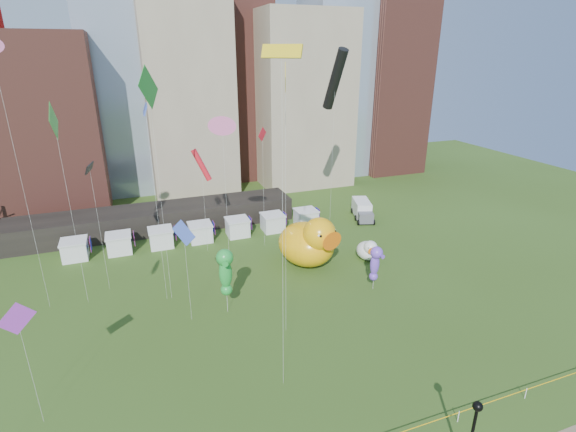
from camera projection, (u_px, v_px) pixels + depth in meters
name	position (u px, v px, depth m)	size (l,w,h in m)	color
skyline	(173.00, 63.00, 71.74)	(101.00, 23.00, 68.00)	brown
pavilion	(157.00, 219.00, 60.12)	(38.00, 6.00, 3.20)	black
vendor_tents	(201.00, 233.00, 56.69)	(33.24, 2.80, 2.40)	white
big_duck	(309.00, 242.00, 49.57)	(7.87, 9.04, 6.37)	#FFB00D
small_duck	(368.00, 250.00, 51.46)	(3.21, 3.84, 2.75)	white
seahorse_green	(226.00, 269.00, 39.82)	(1.85, 2.18, 6.63)	silver
seahorse_purple	(375.00, 261.00, 44.22)	(1.48, 1.76, 4.93)	silver
lamppost	(473.00, 430.00, 24.48)	(0.57, 0.57, 5.50)	black
box_truck	(362.00, 210.00, 64.42)	(3.89, 6.36, 2.54)	white
kite_0	(201.00, 165.00, 50.17)	(2.33, 1.53, 12.95)	silver
kite_1	(222.00, 126.00, 41.25)	(1.77, 0.97, 17.66)	silver
kite_2	(90.00, 169.00, 40.92)	(0.79, 2.45, 13.44)	silver
kite_3	(149.00, 91.00, 36.56)	(1.81, 3.26, 22.38)	silver
kite_4	(285.00, 89.00, 31.36)	(0.81, 2.10, 22.68)	silver
kite_5	(145.00, 111.00, 37.03)	(0.53, 2.81, 19.20)	silver
kite_7	(17.00, 320.00, 26.36)	(2.21, 0.29, 9.29)	silver
kite_8	(262.00, 139.00, 50.96)	(1.33, 1.09, 15.11)	silver
kite_10	(335.00, 79.00, 52.24)	(1.70, 4.45, 23.88)	silver
kite_11	(54.00, 124.00, 36.82)	(0.27, 3.28, 19.48)	silver
kite_12	(282.00, 57.00, 24.34)	(2.01, 2.01, 23.79)	silver
kite_13	(184.00, 234.00, 37.23)	(1.76, 1.73, 9.99)	silver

